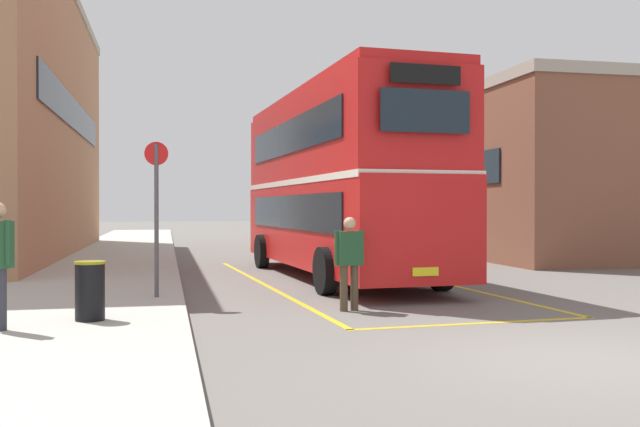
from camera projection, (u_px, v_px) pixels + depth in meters
name	position (u px, v px, depth m)	size (l,w,h in m)	color
ground_plane	(320.00, 264.00, 22.44)	(135.60, 135.60, 0.00)	#66605B
sidewalk_left	(115.00, 260.00, 23.39)	(4.00, 57.60, 0.14)	#B2ADA3
depot_building_right	(499.00, 178.00, 29.29)	(6.66, 17.50, 6.07)	brown
double_decker_bus	(337.00, 180.00, 18.15)	(3.41, 10.93, 4.75)	black
single_deck_bus	(322.00, 210.00, 38.90)	(2.83, 9.04, 3.02)	black
pedestrian_boarding	(349.00, 257.00, 12.33)	(0.55, 0.32, 1.65)	#473828
litter_bin	(90.00, 291.00, 10.45)	(0.46, 0.46, 0.88)	black
bus_stop_sign	(156.00, 204.00, 13.14)	(0.44, 0.08, 2.91)	#4C4C51
bay_marking_yellow	(360.00, 286.00, 16.24)	(5.11, 13.06, 0.01)	gold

